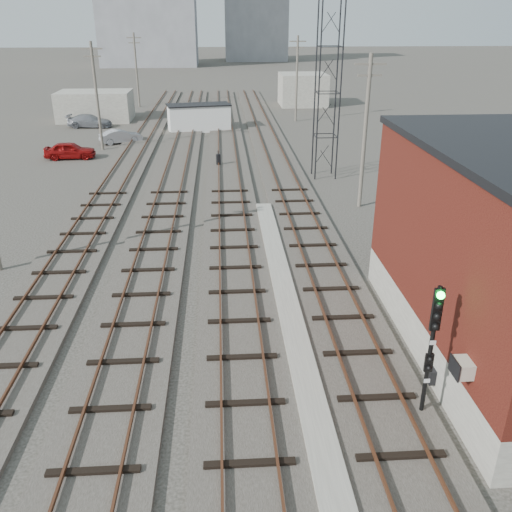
{
  "coord_description": "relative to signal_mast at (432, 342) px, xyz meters",
  "views": [
    {
      "loc": [
        -2.03,
        -3.64,
        10.87
      ],
      "look_at": [
        -0.75,
        15.84,
        2.2
      ],
      "focal_mm": 38.0,
      "sensor_mm": 36.0,
      "label": 1
    }
  ],
  "objects": [
    {
      "name": "ground",
      "position": [
        -3.7,
        51.21,
        -2.56
      ],
      "size": [
        320.0,
        320.0,
        0.0
      ],
      "primitive_type": "plane",
      "color": "#282621",
      "rests_on": "ground"
    },
    {
      "name": "track_right",
      "position": [
        -1.2,
        30.21,
        -2.46
      ],
      "size": [
        3.2,
        90.0,
        0.39
      ],
      "color": "#332D28",
      "rests_on": "ground"
    },
    {
      "name": "track_mid_right",
      "position": [
        -5.2,
        30.21,
        -2.46
      ],
      "size": [
        3.2,
        90.0,
        0.39
      ],
      "color": "#332D28",
      "rests_on": "ground"
    },
    {
      "name": "track_mid_left",
      "position": [
        -9.2,
        30.21,
        -2.46
      ],
      "size": [
        3.2,
        90.0,
        0.39
      ],
      "color": "#332D28",
      "rests_on": "ground"
    },
    {
      "name": "track_left",
      "position": [
        -13.2,
        30.21,
        -2.46
      ],
      "size": [
        3.2,
        90.0,
        0.39
      ],
      "color": "#332D28",
      "rests_on": "ground"
    },
    {
      "name": "platform_curb",
      "position": [
        -3.2,
        5.21,
        -2.43
      ],
      "size": [
        0.9,
        28.0,
        0.26
      ],
      "primitive_type": "cube",
      "color": "gray",
      "rests_on": "ground"
    },
    {
      "name": "lattice_tower",
      "position": [
        1.8,
        26.21,
        4.94
      ],
      "size": [
        1.6,
        1.6,
        15.0
      ],
      "color": "black",
      "rests_on": "ground"
    },
    {
      "name": "utility_pole_left_b",
      "position": [
        -16.2,
        36.21,
        2.24
      ],
      "size": [
        1.8,
        0.24,
        9.0
      ],
      "color": "#595147",
      "rests_on": "ground"
    },
    {
      "name": "utility_pole_left_c",
      "position": [
        -16.2,
        61.21,
        2.24
      ],
      "size": [
        1.8,
        0.24,
        9.0
      ],
      "color": "#595147",
      "rests_on": "ground"
    },
    {
      "name": "utility_pole_right_a",
      "position": [
        2.8,
        19.21,
        2.24
      ],
      "size": [
        1.8,
        0.24,
        9.0
      ],
      "color": "#595147",
      "rests_on": "ground"
    },
    {
      "name": "utility_pole_right_b",
      "position": [
        2.8,
        49.21,
        2.24
      ],
      "size": [
        1.8,
        0.24,
        9.0
      ],
      "color": "#595147",
      "rests_on": "ground"
    },
    {
      "name": "apartment_right",
      "position": [
        4.3,
        141.21,
        10.44
      ],
      "size": [
        16.0,
        12.0,
        26.0
      ],
      "primitive_type": "cube",
      "color": "gray",
      "rests_on": "ground"
    },
    {
      "name": "shed_left",
      "position": [
        -19.7,
        51.21,
        -0.96
      ],
      "size": [
        8.0,
        5.0,
        3.2
      ],
      "primitive_type": "cube",
      "color": "gray",
      "rests_on": "ground"
    },
    {
      "name": "shed_right",
      "position": [
        5.3,
        61.21,
        -0.56
      ],
      "size": [
        6.0,
        6.0,
        4.0
      ],
      "primitive_type": "cube",
      "color": "gray",
      "rests_on": "ground"
    },
    {
      "name": "signal_mast",
      "position": [
        0.0,
        0.0,
        0.0
      ],
      "size": [
        0.4,
        0.42,
        4.3
      ],
      "color": "gray",
      "rests_on": "ground"
    },
    {
      "name": "switch_stand",
      "position": [
        -5.94,
        29.44,
        -1.99
      ],
      "size": [
        0.37,
        0.37,
        1.2
      ],
      "rotation": [
        0.0,
        0.0,
        0.41
      ],
      "color": "black",
      "rests_on": "ground"
    },
    {
      "name": "site_trailer",
      "position": [
        -7.87,
        44.34,
        -1.21
      ],
      "size": [
        6.79,
        3.92,
        2.69
      ],
      "rotation": [
        0.0,
        0.0,
        0.19
      ],
      "color": "white",
      "rests_on": "ground"
    },
    {
      "name": "car_red",
      "position": [
        -18.2,
        32.97,
        -1.87
      ],
      "size": [
        4.16,
        1.84,
        1.39
      ],
      "primitive_type": "imported",
      "rotation": [
        0.0,
        0.0,
        1.62
      ],
      "color": "maroon",
      "rests_on": "ground"
    },
    {
      "name": "car_silver",
      "position": [
        -14.99,
        38.8,
        -1.93
      ],
      "size": [
        4.05,
        2.76,
        1.26
      ],
      "primitive_type": "imported",
      "rotation": [
        0.0,
        0.0,
        1.98
      ],
      "color": "#98999F",
      "rests_on": "ground"
    },
    {
      "name": "car_grey",
      "position": [
        -19.57,
        46.97,
        -1.89
      ],
      "size": [
        4.7,
        2.08,
        1.34
      ],
      "primitive_type": "imported",
      "rotation": [
        0.0,
        0.0,
        1.53
      ],
      "color": "gray",
      "rests_on": "ground"
    }
  ]
}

